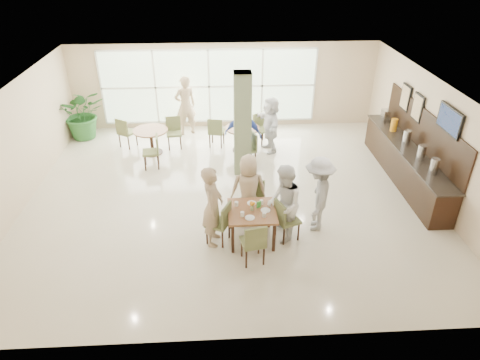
{
  "coord_description": "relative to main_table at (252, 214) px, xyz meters",
  "views": [
    {
      "loc": [
        -0.25,
        -9.26,
        5.77
      ],
      "look_at": [
        0.2,
        -1.2,
        1.1
      ],
      "focal_mm": 32.0,
      "sensor_mm": 36.0,
      "label": 1
    }
  ],
  "objects": [
    {
      "name": "room_shell",
      "position": [
        -0.41,
        1.88,
        1.04
      ],
      "size": [
        10.0,
        10.0,
        10.0
      ],
      "color": "white",
      "rests_on": "ground"
    },
    {
      "name": "chairs_table_left",
      "position": [
        -2.67,
        4.35,
        -0.19
      ],
      "size": [
        2.0,
        1.99,
        0.95
      ],
      "color": "brown",
      "rests_on": "ground"
    },
    {
      "name": "adult_standing",
      "position": [
        -1.68,
        5.77,
        0.31
      ],
      "size": [
        0.83,
        0.69,
        1.94
      ],
      "primitive_type": "imported",
      "rotation": [
        0.0,
        0.0,
        3.52
      ],
      "color": "tan",
      "rests_on": "ground"
    },
    {
      "name": "adult_b",
      "position": [
        0.89,
        4.36,
        0.18
      ],
      "size": [
        0.96,
        1.66,
        1.68
      ],
      "primitive_type": "imported",
      "rotation": [
        0.0,
        0.0,
        -1.38
      ],
      "color": "white",
      "rests_on": "ground"
    },
    {
      "name": "window_bank",
      "position": [
        -0.91,
        6.34,
        0.74
      ],
      "size": [
        7.0,
        0.04,
        7.0
      ],
      "color": "silver",
      "rests_on": "ground"
    },
    {
      "name": "potted_plant",
      "position": [
        -4.93,
        5.66,
        0.16
      ],
      "size": [
        1.72,
        1.72,
        1.64
      ],
      "primitive_type": "imported",
      "rotation": [
        0.0,
        0.0,
        0.18
      ],
      "color": "#28662A",
      "rests_on": "ground"
    },
    {
      "name": "adult_a",
      "position": [
        0.03,
        3.48,
        0.24
      ],
      "size": [
        1.18,
        0.86,
        1.8
      ],
      "primitive_type": "imported",
      "rotation": [
        0.0,
        0.0,
        -0.27
      ],
      "color": "#4361C9",
      "rests_on": "ground"
    },
    {
      "name": "column",
      "position": [
        -0.01,
        3.08,
        0.74
      ],
      "size": [
        0.45,
        0.45,
        2.8
      ],
      "primitive_type": "cube",
      "color": "#687350",
      "rests_on": "ground"
    },
    {
      "name": "teen_far",
      "position": [
        -0.02,
        0.74,
        0.16
      ],
      "size": [
        0.82,
        0.47,
        1.64
      ],
      "primitive_type": "imported",
      "rotation": [
        0.0,
        0.0,
        3.18
      ],
      "color": "tan",
      "rests_on": "ground"
    },
    {
      "name": "buffet_counter",
      "position": [
        4.28,
        2.38,
        -0.11
      ],
      "size": [
        0.64,
        4.7,
        1.95
      ],
      "color": "black",
      "rests_on": "ground"
    },
    {
      "name": "main_table",
      "position": [
        0.0,
        0.0,
        0.0
      ],
      "size": [
        1.01,
        1.01,
        0.75
      ],
      "color": "brown",
      "rests_on": "ground"
    },
    {
      "name": "chairs_main_table",
      "position": [
        0.02,
        0.01,
        -0.19
      ],
      "size": [
        2.08,
        2.01,
        0.95
      ],
      "color": "brown",
      "rests_on": "ground"
    },
    {
      "name": "ground",
      "position": [
        -0.41,
        1.88,
        -0.66
      ],
      "size": [
        10.0,
        10.0,
        0.0
      ],
      "primitive_type": "plane",
      "color": "beige",
      "rests_on": "ground"
    },
    {
      "name": "framed_art_a",
      "position": [
        4.53,
        2.88,
        1.19
      ],
      "size": [
        0.05,
        0.55,
        0.7
      ],
      "color": "black",
      "rests_on": "ground"
    },
    {
      "name": "teen_left",
      "position": [
        -0.82,
        -0.03,
        0.24
      ],
      "size": [
        0.52,
        0.71,
        1.8
      ],
      "primitive_type": "imported",
      "rotation": [
        0.0,
        0.0,
        1.42
      ],
      "color": "tan",
      "rests_on": "ground"
    },
    {
      "name": "chairs_table_right",
      "position": [
        0.06,
        4.37,
        -0.19
      ],
      "size": [
        2.02,
        2.01,
        0.95
      ],
      "color": "brown",
      "rests_on": "ground"
    },
    {
      "name": "tabletop_clutter",
      "position": [
        0.02,
        -0.0,
        0.15
      ],
      "size": [
        0.74,
        0.74,
        0.21
      ],
      "color": "white",
      "rests_on": "main_table"
    },
    {
      "name": "teen_right",
      "position": [
        0.67,
        0.01,
        0.21
      ],
      "size": [
        0.68,
        0.86,
        1.75
      ],
      "primitive_type": "imported",
      "rotation": [
        0.0,
        0.0,
        -1.59
      ],
      "color": "white",
      "rests_on": "ground"
    },
    {
      "name": "round_table_left",
      "position": [
        -2.66,
        4.38,
        -0.11
      ],
      "size": [
        1.03,
        1.03,
        0.75
      ],
      "color": "brown",
      "rests_on": "ground"
    },
    {
      "name": "framed_art_b",
      "position": [
        4.53,
        3.68,
        1.19
      ],
      "size": [
        0.05,
        0.55,
        0.7
      ],
      "color": "black",
      "rests_on": "ground"
    },
    {
      "name": "teen_standing",
      "position": [
        1.47,
        0.36,
        0.21
      ],
      "size": [
        0.92,
        1.25,
        1.74
      ],
      "primitive_type": "imported",
      "rotation": [
        0.0,
        0.0,
        -1.83
      ],
      "color": "#A0A0A2",
      "rests_on": "ground"
    },
    {
      "name": "wall_tv",
      "position": [
        4.52,
        1.28,
        1.49
      ],
      "size": [
        0.06,
        1.0,
        0.58
      ],
      "color": "black",
      "rests_on": "ground"
    },
    {
      "name": "round_table_right",
      "position": [
        0.07,
        4.4,
        -0.11
      ],
      "size": [
        1.03,
        1.03,
        0.75
      ],
      "color": "brown",
      "rests_on": "ground"
    }
  ]
}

